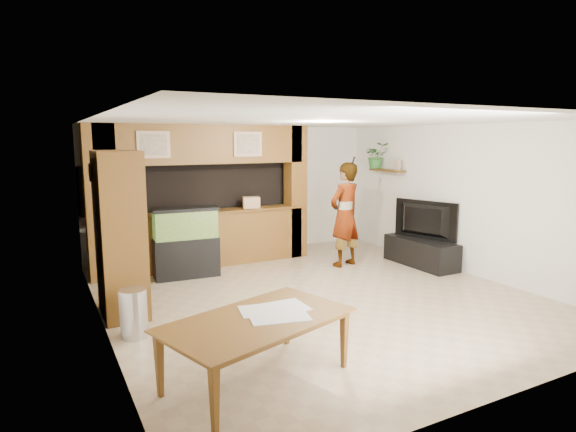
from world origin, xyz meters
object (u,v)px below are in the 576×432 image
person (345,215)px  dining_table (260,351)px  aquarium (186,243)px  television (422,220)px  pantry_cabinet (120,234)px

person → dining_table: 4.64m
aquarium → television: size_ratio=0.96×
television → dining_table: 5.22m
pantry_cabinet → person: (4.08, 0.72, -0.14)m
pantry_cabinet → television: pantry_cabinet is taller
pantry_cabinet → aquarium: size_ratio=1.83×
pantry_cabinet → aquarium: pantry_cabinet is taller
person → dining_table: (-3.22, -3.27, -0.64)m
aquarium → person: (2.83, -0.63, 0.37)m
dining_table → pantry_cabinet: bearing=91.3°
pantry_cabinet → person: pantry_cabinet is taller
television → aquarium: bearing=54.7°
television → dining_table: (-4.49, -2.60, -0.53)m
television → person: bearing=44.5°
aquarium → dining_table: bearing=-91.7°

